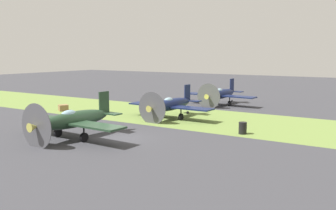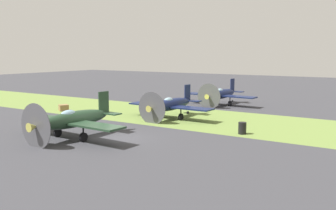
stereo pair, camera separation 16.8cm
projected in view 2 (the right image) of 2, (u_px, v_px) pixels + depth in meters
name	position (u px, v px, depth m)	size (l,w,h in m)	color
ground_plane	(115.00, 139.00, 26.68)	(160.00, 160.00, 0.00)	#38383D
grass_verge	(190.00, 117.00, 35.63)	(120.00, 11.00, 0.01)	olive
airplane_lead	(73.00, 120.00, 26.58)	(9.06, 7.19, 3.24)	#233D28
airplane_wingman	(171.00, 105.00, 34.81)	(8.61, 6.83, 3.08)	#141E47
airplane_trail	(221.00, 94.00, 43.72)	(8.58, 6.80, 3.06)	#141E47
fuel_drum	(242.00, 128.00, 28.11)	(0.60, 0.60, 0.90)	black
supply_crate	(64.00, 108.00, 39.52)	(0.90, 0.90, 0.64)	olive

